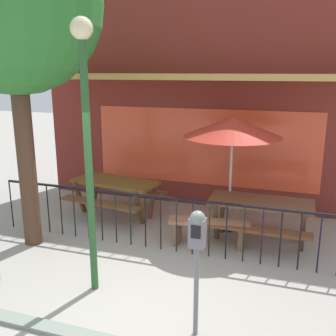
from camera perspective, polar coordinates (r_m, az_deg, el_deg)
name	(u,v)px	position (r m, az deg, el deg)	size (l,w,h in m)	color
ground	(128,306)	(5.38, -6.01, -19.79)	(40.00, 40.00, 0.00)	#A39F95
pub_storefront	(206,100)	(8.66, 5.73, 9.97)	(7.71, 1.51, 4.72)	#482513
patio_fence_front	(169,214)	(6.49, 0.08, -6.90)	(6.50, 0.04, 0.97)	black
picnic_table_left	(115,188)	(8.15, -7.82, -2.93)	(1.98, 1.61, 0.79)	brown
picnic_table_right	(260,209)	(7.06, 13.60, -5.96)	(1.83, 1.41, 0.79)	brown
patio_umbrella	(233,128)	(7.15, 9.59, 5.96)	(1.82, 1.82, 2.19)	black
patio_bench	(209,227)	(6.80, 6.13, -8.76)	(1.43, 0.54, 0.48)	#A76D50
parking_meter_near	(197,241)	(4.30, 4.36, -10.80)	(0.18, 0.17, 1.54)	slate
street_tree	(12,5)	(6.88, -22.23, 21.58)	(2.83, 2.83, 5.44)	#4F3525
street_lamp	(86,120)	(5.01, -12.07, 7.06)	(0.28, 0.28, 3.64)	#275528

